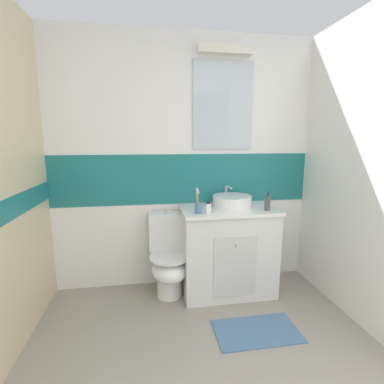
{
  "coord_description": "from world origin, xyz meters",
  "views": [
    {
      "loc": [
        -0.38,
        -0.4,
        1.49
      ],
      "look_at": [
        0.0,
        1.94,
        1.05
      ],
      "focal_mm": 26.41,
      "sensor_mm": 36.0,
      "label": 1
    }
  ],
  "objects_px": {
    "toilet": "(169,258)",
    "soap_dispenser": "(267,203)",
    "toothbrush_cup": "(198,206)",
    "perfume_flask_small": "(208,208)",
    "sink_basin": "(232,201)"
  },
  "relations": [
    {
      "from": "toilet",
      "to": "soap_dispenser",
      "type": "xyz_separation_m",
      "value": [
        0.9,
        -0.18,
        0.55
      ]
    },
    {
      "from": "toothbrush_cup",
      "to": "perfume_flask_small",
      "type": "distance_m",
      "value": 0.09
    },
    {
      "from": "sink_basin",
      "to": "soap_dispenser",
      "type": "relative_size",
      "value": 2.39
    },
    {
      "from": "soap_dispenser",
      "to": "perfume_flask_small",
      "type": "distance_m",
      "value": 0.56
    },
    {
      "from": "toilet",
      "to": "toothbrush_cup",
      "type": "xyz_separation_m",
      "value": [
        0.26,
        -0.17,
        0.54
      ]
    },
    {
      "from": "sink_basin",
      "to": "perfume_flask_small",
      "type": "relative_size",
      "value": 3.86
    },
    {
      "from": "soap_dispenser",
      "to": "perfume_flask_small",
      "type": "bearing_deg",
      "value": -178.31
    },
    {
      "from": "toilet",
      "to": "toothbrush_cup",
      "type": "distance_m",
      "value": 0.63
    },
    {
      "from": "toilet",
      "to": "perfume_flask_small",
      "type": "distance_m",
      "value": 0.66
    },
    {
      "from": "toothbrush_cup",
      "to": "soap_dispenser",
      "type": "xyz_separation_m",
      "value": [
        0.64,
        -0.01,
        0.01
      ]
    },
    {
      "from": "toothbrush_cup",
      "to": "sink_basin",
      "type": "bearing_deg",
      "value": 27.37
    },
    {
      "from": "sink_basin",
      "to": "soap_dispenser",
      "type": "xyz_separation_m",
      "value": [
        0.27,
        -0.2,
        0.01
      ]
    },
    {
      "from": "sink_basin",
      "to": "toothbrush_cup",
      "type": "xyz_separation_m",
      "value": [
        -0.37,
        -0.19,
        0.0
      ]
    },
    {
      "from": "perfume_flask_small",
      "to": "sink_basin",
      "type": "bearing_deg",
      "value": 37.65
    },
    {
      "from": "soap_dispenser",
      "to": "perfume_flask_small",
      "type": "relative_size",
      "value": 1.62
    }
  ]
}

